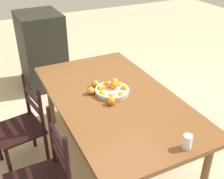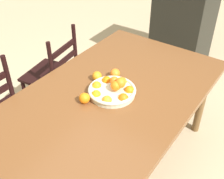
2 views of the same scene
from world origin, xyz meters
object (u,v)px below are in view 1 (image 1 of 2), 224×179
(fruit_bowl, at_px, (112,90))
(drinking_glass, at_px, (187,142))
(cabinet, at_px, (42,50))
(orange_loose_2, at_px, (95,84))
(chair_near_window, at_px, (23,128))
(orange_loose_0, at_px, (91,91))
(dining_table, at_px, (114,102))
(orange_loose_1, at_px, (111,101))

(fruit_bowl, height_order, drinking_glass, fruit_bowl)
(cabinet, bearing_deg, orange_loose_2, -176.62)
(cabinet, bearing_deg, chair_near_window, 157.88)
(fruit_bowl, height_order, orange_loose_2, fruit_bowl)
(chair_near_window, bearing_deg, orange_loose_0, 66.57)
(dining_table, xyz_separation_m, drinking_glass, (-0.88, -0.15, 0.12))
(orange_loose_2, xyz_separation_m, drinking_glass, (-1.13, -0.25, 0.02))
(chair_near_window, relative_size, cabinet, 0.82)
(dining_table, relative_size, orange_loose_1, 26.47)
(orange_loose_0, bearing_deg, drinking_glass, -161.87)
(fruit_bowl, distance_m, drinking_glass, 0.96)
(chair_near_window, distance_m, orange_loose_1, 0.94)
(orange_loose_0, height_order, drinking_glass, drinking_glass)
(dining_table, relative_size, cabinet, 1.75)
(dining_table, bearing_deg, orange_loose_2, 20.02)
(orange_loose_1, bearing_deg, dining_table, -38.06)
(orange_loose_0, relative_size, orange_loose_1, 0.98)
(fruit_bowl, xyz_separation_m, orange_loose_0, (0.07, 0.19, 0.00))
(dining_table, bearing_deg, cabinet, 7.13)
(fruit_bowl, xyz_separation_m, orange_loose_2, (0.18, 0.10, 0.00))
(dining_table, height_order, chair_near_window, chair_near_window)
(chair_near_window, relative_size, drinking_glass, 8.08)
(dining_table, xyz_separation_m, orange_loose_0, (0.15, 0.18, 0.10))
(orange_loose_2, height_order, drinking_glass, drinking_glass)
(orange_loose_1, distance_m, drinking_glass, 0.80)
(orange_loose_1, height_order, orange_loose_2, orange_loose_2)
(chair_near_window, distance_m, orange_loose_0, 0.77)
(dining_table, relative_size, chair_near_window, 2.15)
(cabinet, relative_size, drinking_glass, 9.91)
(cabinet, distance_m, orange_loose_2, 1.73)
(fruit_bowl, bearing_deg, dining_table, 172.01)
(orange_loose_1, xyz_separation_m, drinking_glass, (-0.77, -0.24, 0.02))
(orange_loose_2, bearing_deg, chair_near_window, 85.45)
(orange_loose_0, bearing_deg, dining_table, -128.70)
(dining_table, xyz_separation_m, cabinet, (1.96, 0.24, -0.12))
(fruit_bowl, bearing_deg, drinking_glass, -171.47)
(cabinet, relative_size, orange_loose_0, 15.33)
(fruit_bowl, xyz_separation_m, drinking_glass, (-0.95, -0.14, 0.02))
(cabinet, xyz_separation_m, orange_loose_2, (-1.70, -0.15, 0.22))
(orange_loose_2, bearing_deg, orange_loose_1, -179.46)
(fruit_bowl, height_order, orange_loose_0, fruit_bowl)
(orange_loose_1, bearing_deg, chair_near_window, 60.97)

